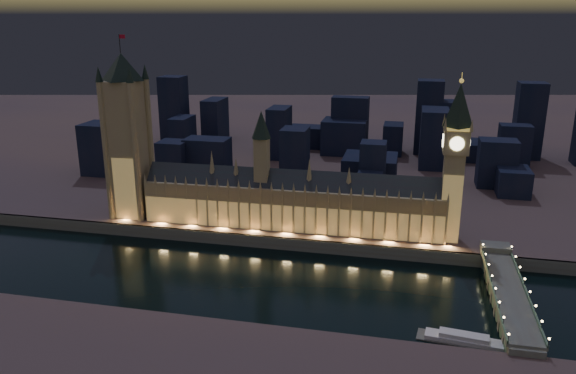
% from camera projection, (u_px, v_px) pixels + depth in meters
% --- Properties ---
extents(ground_plane, '(2000.00, 2000.00, 0.00)m').
position_uv_depth(ground_plane, '(259.00, 276.00, 325.52)').
color(ground_plane, black).
rests_on(ground_plane, ground).
extents(north_bank, '(2000.00, 960.00, 8.00)m').
position_uv_depth(north_bank, '(354.00, 117.00, 809.57)').
color(north_bank, '#3B3339').
rests_on(north_bank, ground).
extents(embankment_wall, '(2000.00, 2.50, 8.00)m').
position_uv_depth(embankment_wall, '(276.00, 243.00, 362.60)').
color(embankment_wall, '#525042').
rests_on(embankment_wall, ground).
extents(palace_of_westminster, '(202.00, 22.24, 78.00)m').
position_uv_depth(palace_of_westminster, '(290.00, 201.00, 374.38)').
color(palace_of_westminster, '#927F5B').
rests_on(palace_of_westminster, north_bank).
extents(victoria_tower, '(31.68, 31.68, 125.04)m').
position_uv_depth(victoria_tower, '(127.00, 129.00, 385.32)').
color(victoria_tower, '#927F5B').
rests_on(victoria_tower, north_bank).
extents(elizabeth_tower, '(18.00, 18.00, 105.07)m').
position_uv_depth(elizabeth_tower, '(455.00, 150.00, 341.46)').
color(elizabeth_tower, '#927F5B').
rests_on(elizabeth_tower, north_bank).
extents(westminster_bridge, '(17.11, 113.00, 15.90)m').
position_uv_depth(westminster_bridge, '(507.00, 293.00, 292.72)').
color(westminster_bridge, '#525042').
rests_on(westminster_bridge, ground).
extents(river_boat, '(43.03, 14.88, 4.50)m').
position_uv_depth(river_boat, '(464.00, 339.00, 259.40)').
color(river_boat, '#525042').
rests_on(river_boat, ground).
extents(city_backdrop, '(479.22, 215.63, 74.63)m').
position_uv_depth(city_backdrop, '(361.00, 138.00, 540.84)').
color(city_backdrop, black).
rests_on(city_backdrop, north_bank).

